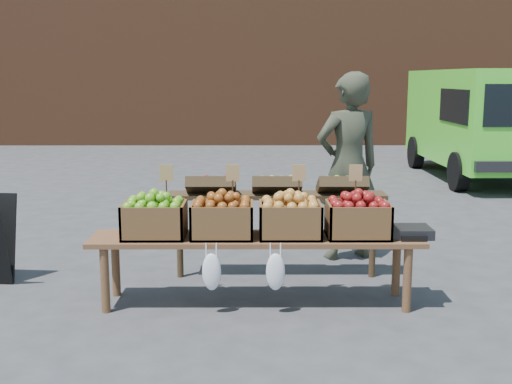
{
  "coord_description": "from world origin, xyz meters",
  "views": [
    {
      "loc": [
        0.09,
        -4.63,
        1.85
      ],
      "look_at": [
        0.11,
        0.95,
        0.85
      ],
      "focal_mm": 45.0,
      "sensor_mm": 36.0,
      "label": 1
    }
  ],
  "objects_px": {
    "delivery_van": "(484,125)",
    "crate_golden_apples": "(155,220)",
    "crate_russet_pears": "(222,220)",
    "back_table": "(276,223)",
    "display_bench": "(256,270)",
    "vendor": "(348,167)",
    "crate_green_apples": "(358,220)",
    "crate_red_apples": "(290,220)",
    "weighing_scale": "(409,232)"
  },
  "relations": [
    {
      "from": "back_table",
      "to": "crate_russet_pears",
      "type": "height_order",
      "value": "back_table"
    },
    {
      "from": "display_bench",
      "to": "crate_red_apples",
      "type": "height_order",
      "value": "crate_red_apples"
    },
    {
      "from": "display_bench",
      "to": "weighing_scale",
      "type": "relative_size",
      "value": 7.94
    },
    {
      "from": "vendor",
      "to": "crate_green_apples",
      "type": "relative_size",
      "value": 3.81
    },
    {
      "from": "display_bench",
      "to": "weighing_scale",
      "type": "height_order",
      "value": "weighing_scale"
    },
    {
      "from": "delivery_van",
      "to": "vendor",
      "type": "xyz_separation_m",
      "value": [
        -3.28,
        -5.35,
        -0.04
      ]
    },
    {
      "from": "weighing_scale",
      "to": "crate_russet_pears",
      "type": "bearing_deg",
      "value": 180.0
    },
    {
      "from": "crate_red_apples",
      "to": "weighing_scale",
      "type": "relative_size",
      "value": 1.47
    },
    {
      "from": "weighing_scale",
      "to": "crate_red_apples",
      "type": "bearing_deg",
      "value": 180.0
    },
    {
      "from": "weighing_scale",
      "to": "vendor",
      "type": "bearing_deg",
      "value": 102.64
    },
    {
      "from": "crate_golden_apples",
      "to": "crate_red_apples",
      "type": "height_order",
      "value": "same"
    },
    {
      "from": "crate_golden_apples",
      "to": "weighing_scale",
      "type": "relative_size",
      "value": 1.47
    },
    {
      "from": "display_bench",
      "to": "crate_russet_pears",
      "type": "xyz_separation_m",
      "value": [
        -0.28,
        0.0,
        0.42
      ]
    },
    {
      "from": "display_bench",
      "to": "crate_russet_pears",
      "type": "bearing_deg",
      "value": 180.0
    },
    {
      "from": "display_bench",
      "to": "crate_red_apples",
      "type": "distance_m",
      "value": 0.51
    },
    {
      "from": "delivery_van",
      "to": "back_table",
      "type": "height_order",
      "value": "delivery_van"
    },
    {
      "from": "back_table",
      "to": "crate_russet_pears",
      "type": "bearing_deg",
      "value": -122.87
    },
    {
      "from": "delivery_van",
      "to": "back_table",
      "type": "relative_size",
      "value": 2.11
    },
    {
      "from": "crate_russet_pears",
      "to": "crate_red_apples",
      "type": "relative_size",
      "value": 1.0
    },
    {
      "from": "crate_green_apples",
      "to": "crate_russet_pears",
      "type": "bearing_deg",
      "value": 180.0
    },
    {
      "from": "vendor",
      "to": "crate_russet_pears",
      "type": "relative_size",
      "value": 3.81
    },
    {
      "from": "delivery_van",
      "to": "crate_red_apples",
      "type": "distance_m",
      "value": 7.81
    },
    {
      "from": "crate_red_apples",
      "to": "crate_green_apples",
      "type": "relative_size",
      "value": 1.0
    },
    {
      "from": "delivery_van",
      "to": "weighing_scale",
      "type": "relative_size",
      "value": 13.03
    },
    {
      "from": "vendor",
      "to": "crate_green_apples",
      "type": "height_order",
      "value": "vendor"
    },
    {
      "from": "crate_golden_apples",
      "to": "crate_green_apples",
      "type": "relative_size",
      "value": 1.0
    },
    {
      "from": "display_bench",
      "to": "crate_red_apples",
      "type": "bearing_deg",
      "value": 0.0
    },
    {
      "from": "vendor",
      "to": "weighing_scale",
      "type": "xyz_separation_m",
      "value": [
        0.31,
        -1.38,
        -0.34
      ]
    },
    {
      "from": "display_bench",
      "to": "crate_green_apples",
      "type": "bearing_deg",
      "value": 0.0
    },
    {
      "from": "crate_russet_pears",
      "to": "crate_green_apples",
      "type": "bearing_deg",
      "value": 0.0
    },
    {
      "from": "delivery_van",
      "to": "crate_green_apples",
      "type": "bearing_deg",
      "value": -117.15
    },
    {
      "from": "crate_golden_apples",
      "to": "crate_russet_pears",
      "type": "xyz_separation_m",
      "value": [
        0.55,
        0.0,
        0.0
      ]
    },
    {
      "from": "crate_russet_pears",
      "to": "weighing_scale",
      "type": "relative_size",
      "value": 1.47
    },
    {
      "from": "crate_russet_pears",
      "to": "crate_green_apples",
      "type": "xyz_separation_m",
      "value": [
        1.1,
        0.0,
        0.0
      ]
    },
    {
      "from": "vendor",
      "to": "back_table",
      "type": "xyz_separation_m",
      "value": [
        -0.75,
        -0.66,
        -0.43
      ]
    },
    {
      "from": "delivery_van",
      "to": "crate_golden_apples",
      "type": "relative_size",
      "value": 8.86
    },
    {
      "from": "delivery_van",
      "to": "display_bench",
      "type": "bearing_deg",
      "value": -122.47
    },
    {
      "from": "back_table",
      "to": "crate_red_apples",
      "type": "distance_m",
      "value": 0.75
    },
    {
      "from": "vendor",
      "to": "weighing_scale",
      "type": "bearing_deg",
      "value": 83.56
    },
    {
      "from": "weighing_scale",
      "to": "back_table",
      "type": "bearing_deg",
      "value": 145.81
    },
    {
      "from": "vendor",
      "to": "weighing_scale",
      "type": "distance_m",
      "value": 1.45
    },
    {
      "from": "crate_russet_pears",
      "to": "weighing_scale",
      "type": "xyz_separation_m",
      "value": [
        1.52,
        0.0,
        -0.1
      ]
    },
    {
      "from": "delivery_van",
      "to": "crate_golden_apples",
      "type": "distance_m",
      "value": 8.42
    },
    {
      "from": "delivery_van",
      "to": "weighing_scale",
      "type": "xyz_separation_m",
      "value": [
        -2.97,
        -6.73,
        -0.38
      ]
    },
    {
      "from": "vendor",
      "to": "crate_russet_pears",
      "type": "distance_m",
      "value": 1.85
    },
    {
      "from": "vendor",
      "to": "crate_golden_apples",
      "type": "bearing_deg",
      "value": 18.92
    },
    {
      "from": "crate_red_apples",
      "to": "crate_green_apples",
      "type": "bearing_deg",
      "value": 0.0
    },
    {
      "from": "display_bench",
      "to": "crate_russet_pears",
      "type": "distance_m",
      "value": 0.51
    },
    {
      "from": "vendor",
      "to": "crate_red_apples",
      "type": "xyz_separation_m",
      "value": [
        -0.67,
        -1.38,
        -0.24
      ]
    },
    {
      "from": "delivery_van",
      "to": "crate_russet_pears",
      "type": "height_order",
      "value": "delivery_van"
    }
  ]
}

